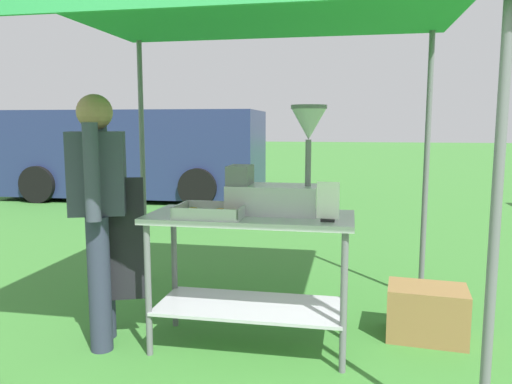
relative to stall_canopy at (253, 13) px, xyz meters
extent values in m
plane|color=#3D7F33|center=(0.12, 4.68, -2.10)|extent=(70.00, 70.00, 0.00)
cylinder|color=slate|center=(1.20, -0.94, -1.03)|extent=(0.04, 0.04, 2.14)
cylinder|color=slate|center=(-1.20, 1.04, -1.03)|extent=(0.04, 0.04, 2.14)
cylinder|color=slate|center=(1.20, 1.04, -1.03)|extent=(0.04, 0.04, 2.14)
cube|color=#2D934C|center=(0.00, 0.05, 0.06)|extent=(2.60, 2.18, 0.05)
cube|color=#B7B7BC|center=(0.00, -0.10, -1.25)|extent=(1.28, 0.57, 0.04)
cube|color=#B7B7BC|center=(0.00, -0.10, -1.83)|extent=(1.18, 0.52, 0.02)
cylinder|color=slate|center=(-0.59, -0.33, -1.68)|extent=(0.04, 0.04, 0.83)
cylinder|color=slate|center=(0.59, -0.33, -1.68)|extent=(0.04, 0.04, 0.83)
cylinder|color=slate|center=(-0.59, 0.13, -1.68)|extent=(0.04, 0.04, 0.83)
cylinder|color=slate|center=(0.59, 0.13, -1.68)|extent=(0.04, 0.04, 0.83)
cube|color=#B7B7BC|center=(-0.22, -0.21, -1.23)|extent=(0.41, 0.31, 0.01)
cube|color=#B7B7BC|center=(-0.22, -0.36, -1.19)|extent=(0.41, 0.01, 0.06)
cube|color=#B7B7BC|center=(-0.22, -0.06, -1.19)|extent=(0.41, 0.01, 0.06)
cube|color=#B7B7BC|center=(-0.42, -0.21, -1.19)|extent=(0.01, 0.31, 0.06)
cube|color=#B7B7BC|center=(-0.02, -0.21, -1.19)|extent=(0.01, 0.31, 0.06)
torus|color=gold|center=(-0.25, -0.25, -1.21)|extent=(0.08, 0.08, 0.02)
torus|color=gold|center=(-0.11, -0.17, -1.21)|extent=(0.09, 0.09, 0.02)
torus|color=gold|center=(-0.12, -0.31, -1.21)|extent=(0.07, 0.07, 0.02)
torus|color=gold|center=(-0.08, -0.24, -1.21)|extent=(0.10, 0.10, 0.02)
torus|color=gold|center=(-0.22, -0.31, -1.21)|extent=(0.09, 0.09, 0.02)
torus|color=gold|center=(-0.13, -0.10, -1.21)|extent=(0.10, 0.10, 0.02)
torus|color=gold|center=(-0.38, -0.32, -1.21)|extent=(0.09, 0.09, 0.02)
torus|color=gold|center=(-0.18, -0.13, -1.21)|extent=(0.10, 0.10, 0.02)
torus|color=gold|center=(-0.17, -0.24, -1.21)|extent=(0.09, 0.09, 0.02)
torus|color=gold|center=(-0.36, -0.13, -1.21)|extent=(0.09, 0.09, 0.02)
cube|color=#B7B7BC|center=(0.13, -0.03, -1.14)|extent=(0.56, 0.28, 0.18)
cube|color=slate|center=(-0.08, -0.03, -0.99)|extent=(0.14, 0.22, 0.12)
cylinder|color=slate|center=(0.35, -0.03, -0.91)|extent=(0.04, 0.04, 0.28)
cone|color=#B7B7BC|center=(0.35, -0.03, -0.68)|extent=(0.21, 0.21, 0.19)
cylinder|color=slate|center=(0.35, -0.03, -0.57)|extent=(0.22, 0.22, 0.02)
cube|color=black|center=(0.49, -0.24, -1.23)|extent=(0.08, 0.05, 0.02)
cube|color=white|center=(0.49, -0.24, -1.11)|extent=(0.13, 0.02, 0.21)
cylinder|color=#2D3347|center=(-0.99, -0.13, -1.67)|extent=(0.14, 0.14, 0.86)
cylinder|color=#2D3347|center=(-0.92, -0.32, -1.67)|extent=(0.14, 0.14, 0.86)
cube|color=#383D4C|center=(-0.95, -0.23, -0.98)|extent=(0.40, 0.33, 0.52)
cube|color=black|center=(-0.84, -0.19, -1.41)|extent=(0.31, 0.13, 0.80)
cylinder|color=#383D4C|center=(-1.03, -0.02, -0.95)|extent=(0.12, 0.12, 0.58)
cylinder|color=#383D4C|center=(-0.88, -0.43, -0.95)|extent=(0.12, 0.12, 0.58)
sphere|color=#A87A56|center=(-0.95, -0.23, -0.60)|extent=(0.22, 0.22, 0.22)
cube|color=olive|center=(1.13, 0.25, -1.92)|extent=(0.54, 0.40, 0.35)
cube|color=navy|center=(-3.55, 6.09, -1.21)|extent=(4.94, 2.05, 1.60)
cube|color=#1E2833|center=(-1.64, 6.15, -0.81)|extent=(0.15, 1.62, 0.70)
cylinder|color=black|center=(-2.06, 7.07, -1.76)|extent=(0.69, 0.26, 0.68)
cylinder|color=black|center=(-2.00, 5.21, -1.76)|extent=(0.69, 0.26, 0.68)
cylinder|color=black|center=(-5.09, 6.98, -1.76)|extent=(0.69, 0.26, 0.68)
cylinder|color=black|center=(-5.03, 5.12, -1.76)|extent=(0.69, 0.26, 0.68)
camera|label=1|loc=(0.61, -3.11, -0.68)|focal=35.09mm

